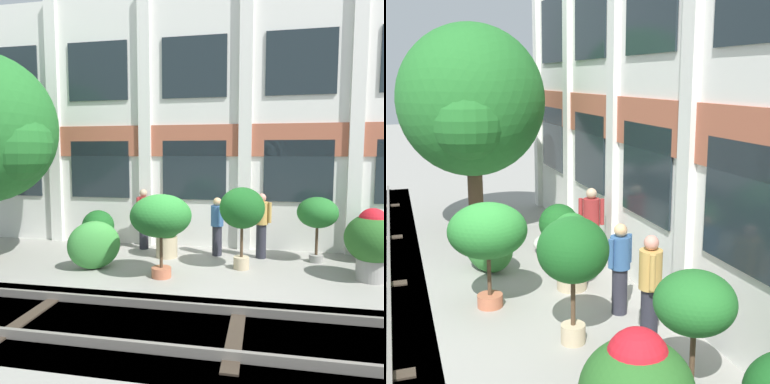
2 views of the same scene
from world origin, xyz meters
The scene contains 14 objects.
ground_plane centered at (0.00, 0.00, 0.00)m, with size 80.00×80.00×0.00m, color gray.
apartment_facade centered at (0.00, 2.96, 3.63)m, with size 14.89×0.64×7.27m.
rail_tracks centered at (0.00, -2.51, -0.13)m, with size 22.53×2.80×0.43m.
potted_plant_wide_bowl centered at (-2.63, 1.88, 0.47)m, with size 1.17×1.17×1.13m.
potted_plant_fluted_column centered at (4.29, 0.52, 0.90)m, with size 1.15×1.15×1.58m.
potted_plant_tall_urn centered at (-0.20, -0.13, 1.34)m, with size 1.35×1.35×1.85m.
potted_plant_stone_basin centered at (4.70, 2.05, 0.71)m, with size 1.01×1.01×1.23m.
potted_plant_glazed_jar centered at (-0.50, 1.47, 0.83)m, with size 0.82×0.82×1.47m.
potted_plant_terracotta_small centered at (3.32, 1.74, 1.23)m, with size 1.01×1.01×1.65m.
potted_plant_low_pan centered at (1.50, 0.82, 1.41)m, with size 1.06×1.06×1.95m.
resident_by_doorway centered at (-1.37, 2.19, 0.93)m, with size 0.34×0.49×1.72m.
resident_watching_tracks centered at (0.78, 1.89, 0.84)m, with size 0.34×0.49×1.57m.
resident_near_plants centered at (1.95, 1.85, 0.92)m, with size 0.50×0.34×1.70m.
topiary_hedge centered at (-1.92, 0.16, 0.57)m, with size 1.23×0.70×1.15m, color #388438.
Camera 1 is at (2.00, -7.91, 2.72)m, focal length 35.00 mm.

